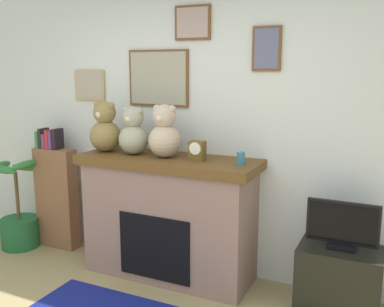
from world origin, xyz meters
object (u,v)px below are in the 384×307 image
at_px(teddy_bear_cream, 165,134).
at_px(fireplace, 169,216).
at_px(teddy_bear_grey, 133,133).
at_px(teddy_bear_tan, 105,129).
at_px(television, 342,227).
at_px(bookshelf, 56,194).
at_px(tv_stand, 339,281).
at_px(candle_jar, 241,158).
at_px(mantel_clock, 197,151).
at_px(potted_plant, 19,220).

bearing_deg(teddy_bear_cream, fireplace, 36.13).
bearing_deg(teddy_bear_grey, teddy_bear_tan, -179.99).
height_order(teddy_bear_grey, teddy_bear_cream, teddy_bear_cream).
bearing_deg(television, teddy_bear_grey, 179.73).
distance_m(bookshelf, television, 2.87).
distance_m(tv_stand, candle_jar, 1.20).
xyz_separation_m(tv_stand, teddy_bear_tan, (-2.14, 0.01, 1.05)).
relative_size(bookshelf, teddy_bear_cream, 2.74).
bearing_deg(teddy_bear_tan, tv_stand, -0.19).
bearing_deg(mantel_clock, potted_plant, -177.31).
height_order(fireplace, candle_jar, candle_jar).
relative_size(fireplace, bookshelf, 1.28).
distance_m(fireplace, tv_stand, 1.51).
relative_size(candle_jar, teddy_bear_grey, 0.24).
height_order(tv_stand, candle_jar, candle_jar).
bearing_deg(television, fireplace, 178.97).
bearing_deg(teddy_bear_cream, television, -0.32).
height_order(tv_stand, television, television).
distance_m(bookshelf, mantel_clock, 1.78).
bearing_deg(bookshelf, candle_jar, -2.57).
relative_size(mantel_clock, teddy_bear_grey, 0.38).
relative_size(bookshelf, tv_stand, 2.07).
height_order(television, teddy_bear_cream, teddy_bear_cream).
height_order(television, mantel_clock, mantel_clock).
distance_m(potted_plant, mantel_clock, 2.22).
relative_size(potted_plant, television, 1.79).
relative_size(potted_plant, teddy_bear_grey, 2.18).
height_order(candle_jar, teddy_bear_grey, teddy_bear_grey).
height_order(bookshelf, potted_plant, bookshelf).
relative_size(teddy_bear_grey, teddy_bear_cream, 0.93).
bearing_deg(candle_jar, potted_plant, -177.71).
relative_size(tv_stand, teddy_bear_cream, 1.32).
bearing_deg(teddy_bear_tan, candle_jar, 0.03).
bearing_deg(television, potted_plant, -178.44).
distance_m(fireplace, mantel_clock, 0.69).
bearing_deg(teddy_bear_grey, tv_stand, -0.22).
bearing_deg(candle_jar, bookshelf, 177.43).
bearing_deg(bookshelf, teddy_bear_grey, -5.12).
bearing_deg(television, mantel_clock, 179.64).
distance_m(mantel_clock, teddy_bear_grey, 0.64).
xyz_separation_m(bookshelf, teddy_bear_tan, (0.73, -0.09, 0.74)).
height_order(tv_stand, teddy_bear_tan, teddy_bear_tan).
distance_m(tv_stand, teddy_bear_cream, 1.84).
distance_m(candle_jar, teddy_bear_grey, 1.03).
bearing_deg(teddy_bear_tan, bookshelf, 172.71).
bearing_deg(potted_plant, teddy_bear_grey, 3.94).
height_order(teddy_bear_tan, teddy_bear_grey, teddy_bear_tan).
relative_size(fireplace, teddy_bear_cream, 3.50).
xyz_separation_m(fireplace, teddy_bear_tan, (-0.65, -0.02, 0.76)).
xyz_separation_m(tv_stand, teddy_bear_cream, (-1.51, 0.01, 1.05)).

